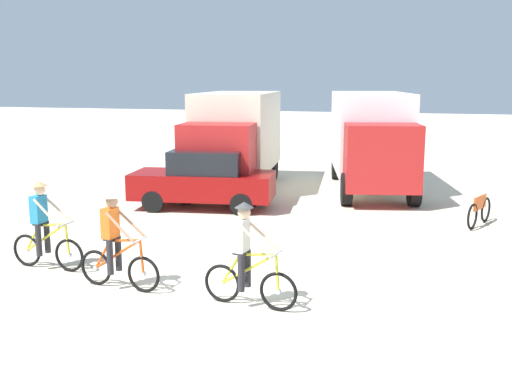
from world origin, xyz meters
The scene contains 8 objects.
ground_plane centered at (0.00, 0.00, 0.00)m, with size 120.00×120.00×0.00m, color beige.
box_truck_cream_rv centered at (-2.97, 9.83, 1.87)m, with size 3.12×6.97×3.35m.
box_truck_avon_van centered at (1.59, 10.97, 1.87)m, with size 3.66×7.08×3.35m.
sedan_parked centered at (-2.89, 6.53, 0.88)m, with size 4.40×2.30×1.76m.
cyclist_orange_shirt centered at (-3.93, 0.11, 0.85)m, with size 1.73×0.52×1.82m.
cyclist_cowboy_hat centered at (-1.94, -0.56, 0.85)m, with size 1.72×0.52×1.82m.
cyclist_near_camera centered at (0.63, -0.75, 0.85)m, with size 1.72×0.53×1.82m.
bicycle_spare centered at (4.88, 6.46, 0.40)m, with size 0.78×1.62×0.97m.
Camera 1 is at (3.49, -10.21, 3.85)m, focal length 42.58 mm.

